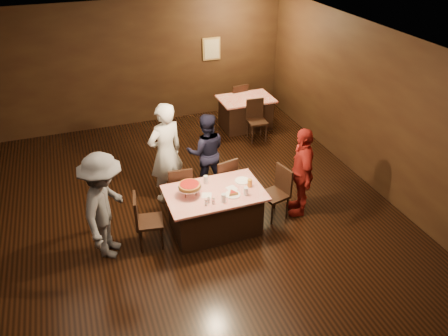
# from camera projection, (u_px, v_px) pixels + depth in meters

# --- Properties ---
(room) EXTENTS (10.00, 10.04, 3.02)m
(room) POSITION_uv_depth(u_px,v_px,m) (174.00, 129.00, 6.00)
(room) COLOR black
(room) RESTS_ON ground
(main_table) EXTENTS (1.60, 1.00, 0.77)m
(main_table) POSITION_uv_depth(u_px,v_px,m) (215.00, 211.00, 7.31)
(main_table) COLOR red
(main_table) RESTS_ON ground
(back_table) EXTENTS (1.30, 0.90, 0.77)m
(back_table) POSITION_uv_depth(u_px,v_px,m) (246.00, 113.00, 10.74)
(back_table) COLOR red
(back_table) RESTS_ON ground
(chair_far_left) EXTENTS (0.46, 0.46, 0.95)m
(chair_far_left) POSITION_uv_depth(u_px,v_px,m) (180.00, 188.00, 7.75)
(chair_far_left) COLOR black
(chair_far_left) RESTS_ON ground
(chair_far_right) EXTENTS (0.50, 0.50, 0.95)m
(chair_far_right) POSITION_uv_depth(u_px,v_px,m) (222.00, 179.00, 7.98)
(chair_far_right) COLOR black
(chair_far_right) RESTS_ON ground
(chair_end_left) EXTENTS (0.48, 0.48, 0.95)m
(chair_end_left) POSITION_uv_depth(u_px,v_px,m) (149.00, 221.00, 6.94)
(chair_end_left) COLOR black
(chair_end_left) RESTS_ON ground
(chair_end_right) EXTENTS (0.51, 0.51, 0.95)m
(chair_end_right) POSITION_uv_depth(u_px,v_px,m) (274.00, 194.00, 7.58)
(chair_end_right) COLOR black
(chair_end_right) RESTS_ON ground
(chair_back_near) EXTENTS (0.45, 0.45, 0.95)m
(chair_back_near) POSITION_uv_depth(u_px,v_px,m) (257.00, 121.00, 10.13)
(chair_back_near) COLOR black
(chair_back_near) RESTS_ON ground
(chair_back_far) EXTENTS (0.46, 0.46, 0.95)m
(chair_back_far) POSITION_uv_depth(u_px,v_px,m) (237.00, 101.00, 11.18)
(chair_back_far) COLOR black
(chair_back_far) RESTS_ON ground
(diner_white_jacket) EXTENTS (0.82, 0.68, 1.92)m
(diner_white_jacket) POSITION_uv_depth(u_px,v_px,m) (166.00, 153.00, 7.83)
(diner_white_jacket) COLOR silver
(diner_white_jacket) RESTS_ON ground
(diner_navy_hoodie) EXTENTS (0.86, 0.73, 1.55)m
(diner_navy_hoodie) POSITION_uv_depth(u_px,v_px,m) (206.00, 152.00, 8.25)
(diner_navy_hoodie) COLOR black
(diner_navy_hoodie) RESTS_ON ground
(diner_grey_knit) EXTENTS (1.09, 1.32, 1.78)m
(diner_grey_knit) POSITION_uv_depth(u_px,v_px,m) (105.00, 207.00, 6.56)
(diner_grey_knit) COLOR #4E4D52
(diner_grey_knit) RESTS_ON ground
(diner_red_shirt) EXTENTS (0.67, 1.05, 1.66)m
(diner_red_shirt) POSITION_uv_depth(u_px,v_px,m) (301.00, 172.00, 7.53)
(diner_red_shirt) COLOR maroon
(diner_red_shirt) RESTS_ON ground
(pizza_stand) EXTENTS (0.38, 0.38, 0.22)m
(pizza_stand) POSITION_uv_depth(u_px,v_px,m) (190.00, 186.00, 6.94)
(pizza_stand) COLOR black
(pizza_stand) RESTS_ON main_table
(plate_with_slice) EXTENTS (0.25, 0.25, 0.06)m
(plate_with_slice) POSITION_uv_depth(u_px,v_px,m) (233.00, 194.00, 7.03)
(plate_with_slice) COLOR white
(plate_with_slice) RESTS_ON main_table
(plate_empty) EXTENTS (0.25, 0.25, 0.01)m
(plate_empty) POSITION_uv_depth(u_px,v_px,m) (242.00, 181.00, 7.39)
(plate_empty) COLOR white
(plate_empty) RESTS_ON main_table
(glass_front_left) EXTENTS (0.08, 0.08, 0.14)m
(glass_front_left) POSITION_uv_depth(u_px,v_px,m) (224.00, 198.00, 6.85)
(glass_front_left) COLOR silver
(glass_front_left) RESTS_ON main_table
(glass_front_right) EXTENTS (0.08, 0.08, 0.14)m
(glass_front_right) POSITION_uv_depth(u_px,v_px,m) (246.00, 191.00, 7.00)
(glass_front_right) COLOR silver
(glass_front_right) RESTS_ON main_table
(glass_amber) EXTENTS (0.08, 0.08, 0.14)m
(glass_amber) POSITION_uv_depth(u_px,v_px,m) (250.00, 183.00, 7.21)
(glass_amber) COLOR #BF7F26
(glass_amber) RESTS_ON main_table
(glass_back) EXTENTS (0.08, 0.08, 0.14)m
(glass_back) POSITION_uv_depth(u_px,v_px,m) (206.00, 180.00, 7.30)
(glass_back) COLOR silver
(glass_back) RESTS_ON main_table
(condiments) EXTENTS (0.17, 0.10, 0.09)m
(condiments) POSITION_uv_depth(u_px,v_px,m) (209.00, 201.00, 6.80)
(condiments) COLOR silver
(condiments) RESTS_ON main_table
(napkin_center) EXTENTS (0.19, 0.19, 0.01)m
(napkin_center) POSITION_uv_depth(u_px,v_px,m) (232.00, 188.00, 7.20)
(napkin_center) COLOR white
(napkin_center) RESTS_ON main_table
(napkin_left) EXTENTS (0.21, 0.21, 0.01)m
(napkin_left) POSITION_uv_depth(u_px,v_px,m) (207.00, 195.00, 7.02)
(napkin_left) COLOR white
(napkin_left) RESTS_ON main_table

